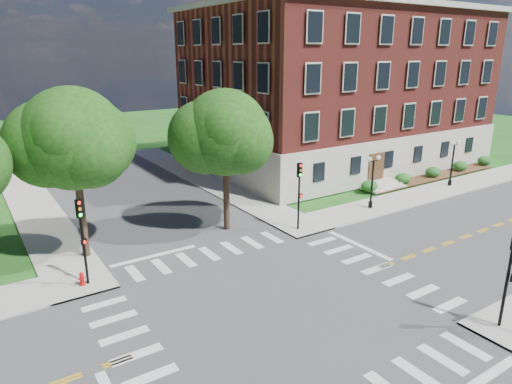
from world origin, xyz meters
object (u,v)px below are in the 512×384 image
traffic_signal_se (510,265)px  twin_lamp_east (453,160)px  traffic_signal_ne (299,187)px  fire_hydrant (82,279)px  traffic_signal_nw (82,231)px  twin_lamp_west (372,179)px

traffic_signal_se → twin_lamp_east: 24.06m
traffic_signal_se → twin_lamp_east: size_ratio=1.13×
traffic_signal_se → twin_lamp_east: (18.53, 15.33, -0.66)m
traffic_signal_ne → fire_hydrant: 14.99m
traffic_signal_se → traffic_signal_ne: size_ratio=1.00×
traffic_signal_se → traffic_signal_nw: 20.62m
traffic_signal_nw → twin_lamp_east: size_ratio=1.13×
traffic_signal_se → traffic_signal_ne: 14.45m
traffic_signal_se → twin_lamp_east: traffic_signal_se is taller
twin_lamp_west → fire_hydrant: 22.61m
traffic_signal_ne → fire_hydrant: size_ratio=6.40×
twin_lamp_west → twin_lamp_east: 11.04m
traffic_signal_se → fire_hydrant: (-15.02, 14.44, -2.72)m
twin_lamp_west → fire_hydrant: twin_lamp_west is taller
traffic_signal_ne → traffic_signal_nw: bearing=-180.0°
twin_lamp_west → fire_hydrant: size_ratio=5.64×
traffic_signal_nw → twin_lamp_east: (33.25, 0.89, -0.66)m
traffic_signal_ne → twin_lamp_west: bearing=3.5°
traffic_signal_nw → twin_lamp_west: (22.21, 0.48, -0.66)m
traffic_signal_se → traffic_signal_nw: same height
twin_lamp_west → twin_lamp_east: (11.04, 0.41, 0.00)m
traffic_signal_ne → twin_lamp_west: traffic_signal_ne is taller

